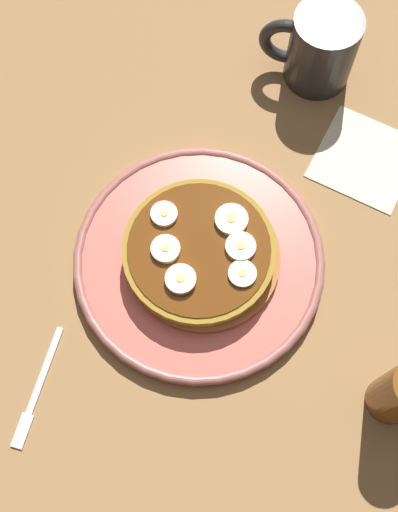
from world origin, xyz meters
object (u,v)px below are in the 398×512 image
object	(u,v)px
banana_slice_2	(231,220)
coffee_mug	(319,47)
napkin	(365,158)
banana_slice_5	(241,247)
plate	(199,260)
pancake_stack	(200,253)
banana_slice_0	(166,249)
banana_slice_3	(164,214)
banana_slice_1	(181,280)
banana_slice_4	(242,274)
fork	(36,394)

from	to	relation	value
banana_slice_2	coffee_mug	distance (cm)	24.87
coffee_mug	napkin	xyz separation A→B (cm)	(-8.22, 10.66, -4.85)
coffee_mug	banana_slice_5	bearing A→B (deg)	82.19
plate	pancake_stack	world-z (taller)	pancake_stack
banana_slice_0	coffee_mug	world-z (taller)	coffee_mug
pancake_stack	banana_slice_5	world-z (taller)	banana_slice_5
napkin	plate	bearing A→B (deg)	47.24
pancake_stack	banana_slice_2	bearing A→B (deg)	-123.77
plate	banana_slice_3	distance (cm)	6.63
coffee_mug	plate	bearing A→B (deg)	74.22
napkin	banana_slice_3	bearing A→B (deg)	35.31
banana_slice_1	coffee_mug	world-z (taller)	coffee_mug
coffee_mug	banana_slice_1	bearing A→B (deg)	74.42
banana_slice_4	fork	xyz separation A→B (cm)	(18.20, 16.27, -4.68)
pancake_stack	coffee_mug	distance (cm)	29.27
banana_slice_5	napkin	bearing A→B (deg)	-126.00
banana_slice_3	coffee_mug	xyz separation A→B (cm)	(-12.49, -25.34, 0.04)
banana_slice_5	coffee_mug	size ratio (longest dim) A/B	0.28
banana_slice_2	coffee_mug	bearing A→B (deg)	-102.35
banana_slice_3	fork	size ratio (longest dim) A/B	0.22
banana_slice_1	banana_slice_4	xyz separation A→B (cm)	(-6.05, -2.14, -0.17)
banana_slice_3	banana_slice_2	bearing A→B (deg)	-171.75
banana_slice_0	banana_slice_5	bearing A→B (deg)	-164.43
banana_slice_5	napkin	xyz separation A→B (cm)	(-11.94, -16.44, -4.84)
banana_slice_3	banana_slice_4	size ratio (longest dim) A/B	0.98
banana_slice_1	banana_slice_3	xyz separation A→B (cm)	(3.53, -6.79, -0.14)
plate	fork	bearing A→B (deg)	53.98
coffee_mug	napkin	distance (cm)	14.31
banana_slice_4	banana_slice_5	bearing A→B (deg)	-74.36
napkin	fork	distance (cm)	46.13
plate	banana_slice_0	distance (cm)	5.33
plate	banana_slice_1	xyz separation A→B (cm)	(1.00, 3.96, 4.07)
banana_slice_5	pancake_stack	bearing A→B (deg)	13.83
banana_slice_5	plate	bearing A→B (deg)	14.07
plate	napkin	distance (cm)	23.85
banana_slice_3	banana_slice_5	size ratio (longest dim) A/B	0.90
plate	napkin	size ratio (longest dim) A/B	2.54
banana_slice_2	fork	distance (cm)	27.47
banana_slice_0	banana_slice_3	size ratio (longest dim) A/B	1.07
banana_slice_4	coffee_mug	distance (cm)	30.13
plate	fork	distance (cm)	22.38
pancake_stack	fork	world-z (taller)	pancake_stack
banana_slice_3	coffee_mug	world-z (taller)	coffee_mug
banana_slice_5	coffee_mug	xyz separation A→B (cm)	(-3.72, -27.10, 0.01)
plate	banana_slice_5	size ratio (longest dim) A/B	8.57
banana_slice_2	napkin	world-z (taller)	banana_slice_2
pancake_stack	fork	size ratio (longest dim) A/B	1.33
pancake_stack	banana_slice_4	distance (cm)	5.60
plate	coffee_mug	distance (cm)	29.54
banana_slice_2	pancake_stack	bearing A→B (deg)	56.23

